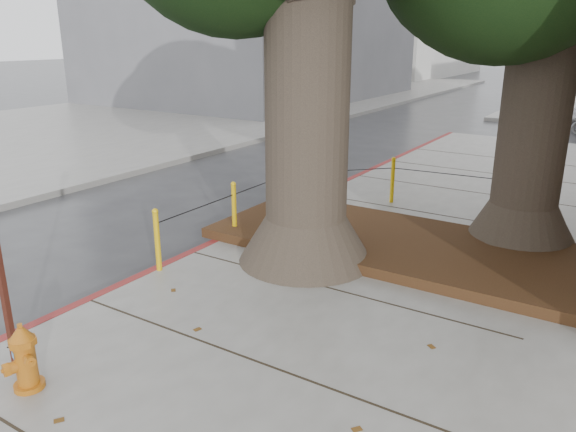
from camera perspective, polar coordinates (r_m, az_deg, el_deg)
name	(u,v)px	position (r m, az deg, el deg)	size (l,w,h in m)	color
ground	(206,354)	(6.59, -8.38, -13.71)	(140.00, 140.00, 0.00)	#28282B
sidewalk_opposite	(97,126)	(22.98, -18.83, 8.61)	(14.00, 60.00, 0.15)	slate
curb_red	(212,246)	(9.44, -7.74, -3.08)	(0.14, 26.00, 0.16)	maroon
planter_bed	(409,246)	(9.15, 12.18, -3.00)	(6.40, 2.60, 0.16)	black
bollard_ring	(327,196)	(10.11, 3.95, 1.99)	(3.79, 5.39, 0.95)	yellow
fire_hydrant	(24,357)	(6.10, -25.20, -12.86)	(0.37, 0.37, 0.70)	#C46814
car_dark	(270,95)	(28.53, -1.81, 12.18)	(1.57, 3.85, 1.12)	black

